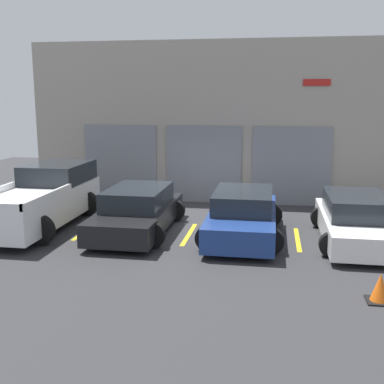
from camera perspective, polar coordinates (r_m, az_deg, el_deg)
The scene contains 10 objects.
ground_plane at distance 14.59m, azimuth 0.49°, elevation -3.67°, with size 28.00×28.00×0.00m, color #2D2D30.
shophouse_building at distance 17.38m, azimuth 2.20°, elevation 8.05°, with size 13.09×0.68×5.69m.
pickup_truck at distance 14.84m, azimuth -17.27°, elevation -0.74°, with size 2.40×5.09×1.70m.
sedan_white at distance 13.28m, azimuth 18.88°, elevation -3.20°, with size 2.11×4.30×1.25m.
sedan_side at distance 13.10m, azimuth 6.04°, elevation -2.76°, with size 2.17×4.32×1.27m.
van_right at distance 13.60m, azimuth -6.48°, elevation -2.27°, with size 2.22×4.35×1.26m.
parking_stripe_left at distance 14.18m, azimuth -12.22°, elevation -4.35°, with size 0.12×2.20×0.01m, color gold.
parking_stripe_centre at distance 13.39m, azimuth -0.36°, elevation -5.02°, with size 0.12×2.20×0.01m, color gold.
parking_stripe_right at distance 13.23m, azimuth 12.40°, elevation -5.49°, with size 0.12×2.20×0.01m, color gold.
traffic_cone at distance 9.73m, azimuth 21.38°, elevation -10.65°, with size 0.47×0.47×0.55m.
Camera 1 is at (2.21, -13.92, 3.75)m, focal length 45.00 mm.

